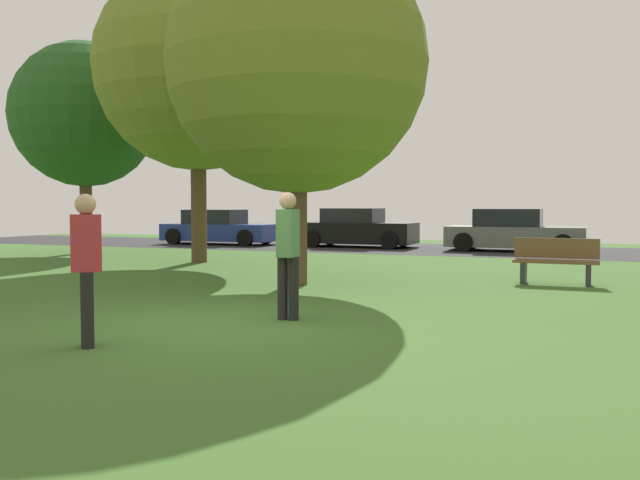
# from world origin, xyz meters

# --- Properties ---
(ground_plane) EXTENTS (44.00, 44.00, 0.00)m
(ground_plane) POSITION_xyz_m (0.00, 0.00, 0.00)
(ground_plane) COLOR #3D6628
(road_strip) EXTENTS (44.00, 6.40, 0.01)m
(road_strip) POSITION_xyz_m (0.00, 16.00, 0.00)
(road_strip) COLOR #28282B
(road_strip) RESTS_ON ground_plane
(oak_tree_right) EXTENTS (5.50, 5.50, 7.99)m
(oak_tree_right) POSITION_xyz_m (-5.34, 8.17, 5.22)
(oak_tree_right) COLOR brown
(oak_tree_right) RESTS_ON ground_plane
(maple_tree_near) EXTENTS (4.66, 4.66, 6.81)m
(maple_tree_near) POSITION_xyz_m (-10.74, 9.94, 4.47)
(maple_tree_near) COLOR brown
(maple_tree_near) RESTS_ON ground_plane
(oak_tree_left) EXTENTS (5.02, 5.02, 6.79)m
(oak_tree_left) POSITION_xyz_m (-0.73, 4.39, 4.27)
(oak_tree_left) COLOR brown
(oak_tree_left) RESTS_ON ground_plane
(person_catcher) EXTENTS (0.39, 0.38, 1.67)m
(person_catcher) POSITION_xyz_m (-0.52, -1.71, 0.93)
(person_catcher) COLOR black
(person_catcher) RESTS_ON ground_plane
(person_bystander) EXTENTS (0.30, 0.33, 1.73)m
(person_bystander) POSITION_xyz_m (0.79, 0.69, 0.96)
(person_bystander) COLOR black
(person_bystander) RESTS_ON ground_plane
(parked_car_blue) EXTENTS (4.56, 1.93, 1.38)m
(parked_car_blue) POSITION_xyz_m (-9.19, 15.69, 0.63)
(parked_car_blue) COLOR #233893
(parked_car_blue) RESTS_ON ground_plane
(parked_car_black) EXTENTS (4.21, 2.06, 1.44)m
(parked_car_black) POSITION_xyz_m (-3.53, 16.13, 0.66)
(parked_car_black) COLOR black
(parked_car_black) RESTS_ON ground_plane
(parked_car_grey) EXTENTS (4.46, 2.04, 1.43)m
(parked_car_grey) POSITION_xyz_m (2.11, 15.89, 0.65)
(parked_car_grey) COLOR slate
(parked_car_grey) RESTS_ON ground_plane
(park_bench) EXTENTS (1.60, 0.45, 0.90)m
(park_bench) POSITION_xyz_m (3.93, 6.42, 0.46)
(park_bench) COLOR brown
(park_bench) RESTS_ON ground_plane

